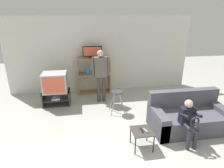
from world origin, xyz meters
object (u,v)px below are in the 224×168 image
television_main (55,82)px  media_shelf (94,75)px  tv_stand (57,98)px  person_standing_adult (101,71)px  folding_stool (117,95)px  remote_control_white (145,130)px  television_flat (92,52)px  person_seated_child (189,119)px  remote_control_black (142,130)px  snack_table (142,133)px  couch (188,117)px

television_main → media_shelf: size_ratio=0.55×
tv_stand → television_main: bearing=24.3°
media_shelf → person_standing_adult: size_ratio=0.77×
folding_stool → remote_control_white: size_ratio=4.53×
media_shelf → person_standing_adult: person_standing_adult is taller
television_flat → remote_control_white: television_flat is taller
person_seated_child → media_shelf: bearing=119.3°
media_shelf → remote_control_black: size_ratio=8.85×
snack_table → person_standing_adult: (-0.59, 2.38, 0.65)m
remote_control_black → remote_control_white: 0.08m
media_shelf → folding_stool: media_shelf is taller
tv_stand → person_standing_adult: bearing=0.5°
television_main → person_seated_child: size_ratio=0.71×
tv_stand → television_flat: bearing=32.4°
television_flat → couch: (2.11, -2.61, -1.15)m
television_flat → remote_control_black: size_ratio=4.47×
snack_table → television_flat: bearing=104.1°
tv_stand → person_standing_adult: person_standing_adult is taller
television_main → folding_stool: (1.75, -0.80, -0.21)m
folding_stool → person_standing_adult: (-0.36, 0.81, 0.48)m
tv_stand → television_flat: size_ratio=1.27×
person_standing_adult → remote_control_black: bearing=-76.2°
television_flat → remote_control_black: bearing=-76.0°
folding_stool → person_seated_child: person_seated_child is taller
folding_stool → person_seated_child: (1.22, -1.58, 0.07)m
snack_table → remote_control_black: bearing=134.3°
media_shelf → folding_stool: (0.53, -1.55, -0.13)m
television_flat → remote_control_white: bearing=-74.9°
television_flat → snack_table: bearing=-75.9°
tv_stand → remote_control_white: size_ratio=5.69×
person_seated_child → remote_control_white: bearing=-179.9°
media_shelf → folding_stool: 1.64m
television_flat → remote_control_white: (0.85, -3.14, -1.04)m
folding_stool → snack_table: size_ratio=1.52×
snack_table → remote_control_white: (0.06, -0.01, 0.06)m
remote_control_black → tv_stand: bearing=128.1°
media_shelf → person_seated_child: media_shelf is taller
television_flat → person_standing_adult: television_flat is taller
television_flat → television_main: bearing=-147.6°
remote_control_black → remote_control_white: bearing=-17.7°
remote_control_white → television_main: bearing=109.7°
folding_stool → couch: size_ratio=0.36×
television_main → person_standing_adult: size_ratio=0.43×
television_main → television_flat: bearing=32.4°
person_standing_adult → remote_control_white: bearing=-74.7°
person_standing_adult → person_seated_child: bearing=-56.4°
couch → person_seated_child: bearing=-121.5°
television_main → television_flat: television_flat is taller
snack_table → remote_control_white: remote_control_white is taller
television_flat → remote_control_black: (0.78, -3.12, -1.04)m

